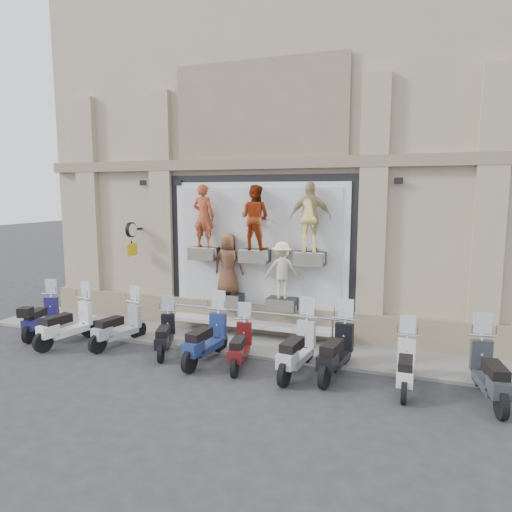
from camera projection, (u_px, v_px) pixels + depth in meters
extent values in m
plane|color=#2D2D2F|center=(217.00, 370.00, 10.49)|extent=(90.00, 90.00, 0.00)
cube|color=gray|center=(249.00, 341.00, 12.44)|extent=(16.00, 2.20, 0.08)
cube|color=black|center=(259.00, 252.00, 12.92)|extent=(5.60, 0.10, 4.30)
cube|color=white|center=(259.00, 252.00, 12.86)|extent=(5.10, 0.06, 3.90)
cube|color=white|center=(258.00, 252.00, 12.82)|extent=(4.70, 0.04, 3.60)
cube|color=white|center=(254.00, 323.00, 12.81)|extent=(5.10, 0.75, 0.10)
cube|color=#28282B|center=(204.00, 253.00, 13.10)|extent=(0.80, 0.50, 0.35)
imported|color=#C7522C|center=(204.00, 216.00, 12.95)|extent=(0.69, 0.48, 1.80)
cube|color=#28282B|center=(255.00, 256.00, 12.58)|extent=(0.80, 0.50, 0.35)
imported|color=maroon|center=(255.00, 218.00, 12.43)|extent=(0.97, 0.82, 1.77)
cube|color=#28282B|center=(310.00, 259.00, 12.06)|extent=(0.80, 0.50, 0.35)
imported|color=#DEC683|center=(310.00, 217.00, 11.91)|extent=(1.13, 0.59, 1.84)
cube|color=#28282B|center=(229.00, 300.00, 13.03)|extent=(0.80, 0.50, 0.35)
imported|color=brown|center=(228.00, 264.00, 12.89)|extent=(0.88, 0.61, 1.72)
cube|color=#28282B|center=(282.00, 304.00, 12.49)|extent=(0.80, 0.50, 0.35)
imported|color=#FCF2C4|center=(283.00, 270.00, 12.36)|extent=(1.10, 0.77, 1.55)
cube|color=black|center=(136.00, 229.00, 13.92)|extent=(0.06, 0.56, 0.06)
cylinder|color=black|center=(131.00, 230.00, 13.67)|extent=(0.10, 0.46, 0.46)
cube|color=gold|center=(132.00, 250.00, 13.75)|extent=(0.04, 0.50, 0.38)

